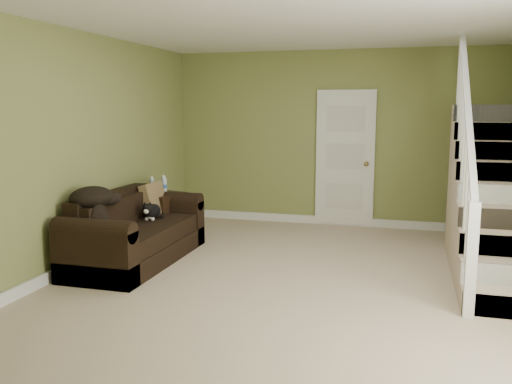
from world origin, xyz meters
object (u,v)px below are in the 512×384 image
Objects in this scene: side_table at (161,216)px; banana at (129,235)px; sofa at (134,235)px; cat at (151,211)px.

side_table is 5.31× the size of banana.
side_table is 1.60m from banana.
sofa is 3.99× the size of cat.
cat is 0.93m from banana.
cat is at bearing 101.85° from banana.
side_table is 1.72× the size of cat.
banana is at bearing -76.06° from side_table.
banana is (0.38, -1.55, 0.13)m from side_table.
side_table is (-0.13, 0.98, 0.02)m from sofa.
banana is (0.20, -0.90, -0.07)m from cat.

